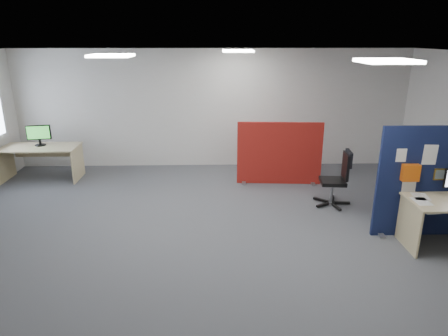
{
  "coord_description": "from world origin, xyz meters",
  "views": [
    {
      "loc": [
        -0.0,
        -5.67,
        2.93
      ],
      "look_at": [
        0.16,
        0.2,
        1.0
      ],
      "focal_mm": 32.0,
      "sensor_mm": 36.0,
      "label": 1
    }
  ],
  "objects_px": {
    "second_desk": "(41,154)",
    "navy_divider": "(444,182)",
    "red_divider": "(279,154)",
    "office_chair": "(339,175)",
    "monitor_second": "(39,134)"
  },
  "relations": [
    {
      "from": "monitor_second",
      "to": "office_chair",
      "type": "xyz_separation_m",
      "value": [
        5.94,
        -1.65,
        -0.4
      ]
    },
    {
      "from": "second_desk",
      "to": "office_chair",
      "type": "relative_size",
      "value": 1.57
    },
    {
      "from": "red_divider",
      "to": "monitor_second",
      "type": "height_order",
      "value": "red_divider"
    },
    {
      "from": "navy_divider",
      "to": "monitor_second",
      "type": "height_order",
      "value": "navy_divider"
    },
    {
      "from": "second_desk",
      "to": "monitor_second",
      "type": "xyz_separation_m",
      "value": [
        -0.01,
        0.05,
        0.42
      ]
    },
    {
      "from": "navy_divider",
      "to": "red_divider",
      "type": "distance_m",
      "value": 3.15
    },
    {
      "from": "navy_divider",
      "to": "monitor_second",
      "type": "relative_size",
      "value": 4.33
    },
    {
      "from": "red_divider",
      "to": "office_chair",
      "type": "relative_size",
      "value": 1.72
    },
    {
      "from": "second_desk",
      "to": "navy_divider",
      "type": "bearing_deg",
      "value": -21.26
    },
    {
      "from": "monitor_second",
      "to": "office_chair",
      "type": "bearing_deg",
      "value": -26.27
    },
    {
      "from": "navy_divider",
      "to": "second_desk",
      "type": "xyz_separation_m",
      "value": [
        -7.14,
        2.78,
        -0.31
      ]
    },
    {
      "from": "office_chair",
      "to": "second_desk",
      "type": "bearing_deg",
      "value": 170.38
    },
    {
      "from": "red_divider",
      "to": "monitor_second",
      "type": "relative_size",
      "value": 3.6
    },
    {
      "from": "second_desk",
      "to": "monitor_second",
      "type": "relative_size",
      "value": 3.29
    },
    {
      "from": "red_divider",
      "to": "office_chair",
      "type": "distance_m",
      "value": 1.46
    }
  ]
}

